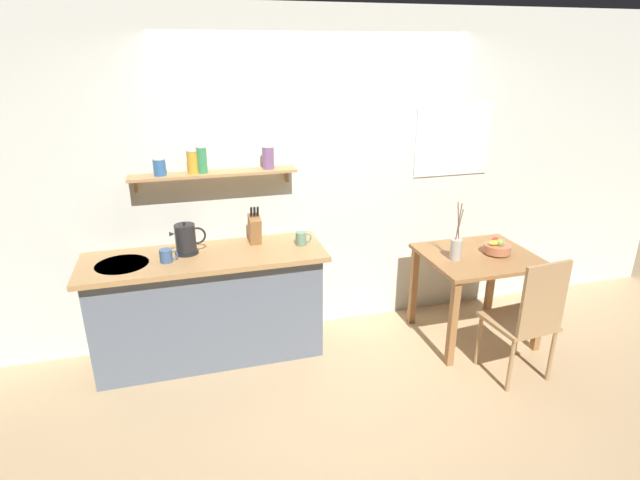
{
  "coord_description": "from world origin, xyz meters",
  "views": [
    {
      "loc": [
        -1.13,
        -3.35,
        2.38
      ],
      "look_at": [
        -0.1,
        0.25,
        0.95
      ],
      "focal_mm": 28.32,
      "sensor_mm": 36.0,
      "label": 1
    }
  ],
  "objects_px": {
    "twig_vase": "(456,248)",
    "dining_table": "(478,268)",
    "fruit_bowl": "(497,247)",
    "knife_block": "(255,229)",
    "electric_kettle": "(186,239)",
    "coffee_mug_spare": "(301,238)",
    "coffee_mug_by_sink": "(166,256)",
    "dining_chair_near": "(529,316)"
  },
  "relations": [
    {
      "from": "dining_table",
      "to": "electric_kettle",
      "type": "relative_size",
      "value": 3.37
    },
    {
      "from": "coffee_mug_spare",
      "to": "fruit_bowl",
      "type": "bearing_deg",
      "value": -10.87
    },
    {
      "from": "fruit_bowl",
      "to": "twig_vase",
      "type": "distance_m",
      "value": 0.4
    },
    {
      "from": "dining_table",
      "to": "coffee_mug_spare",
      "type": "distance_m",
      "value": 1.51
    },
    {
      "from": "coffee_mug_spare",
      "to": "twig_vase",
      "type": "bearing_deg",
      "value": -14.93
    },
    {
      "from": "electric_kettle",
      "to": "coffee_mug_by_sink",
      "type": "distance_m",
      "value": 0.21
    },
    {
      "from": "fruit_bowl",
      "to": "knife_block",
      "type": "relative_size",
      "value": 0.69
    },
    {
      "from": "coffee_mug_spare",
      "to": "electric_kettle",
      "type": "bearing_deg",
      "value": 175.74
    },
    {
      "from": "fruit_bowl",
      "to": "electric_kettle",
      "type": "height_order",
      "value": "electric_kettle"
    },
    {
      "from": "fruit_bowl",
      "to": "coffee_mug_by_sink",
      "type": "xyz_separation_m",
      "value": [
        -2.64,
        0.24,
        0.13
      ]
    },
    {
      "from": "twig_vase",
      "to": "electric_kettle",
      "type": "bearing_deg",
      "value": 169.51
    },
    {
      "from": "knife_block",
      "to": "coffee_mug_by_sink",
      "type": "xyz_separation_m",
      "value": [
        -0.69,
        -0.2,
        -0.08
      ]
    },
    {
      "from": "dining_table",
      "to": "coffee_mug_spare",
      "type": "bearing_deg",
      "value": 168.83
    },
    {
      "from": "twig_vase",
      "to": "dining_table",
      "type": "bearing_deg",
      "value": 7.91
    },
    {
      "from": "dining_table",
      "to": "knife_block",
      "type": "relative_size",
      "value": 2.86
    },
    {
      "from": "electric_kettle",
      "to": "coffee_mug_spare",
      "type": "distance_m",
      "value": 0.89
    },
    {
      "from": "dining_table",
      "to": "fruit_bowl",
      "type": "bearing_deg",
      "value": -7.88
    },
    {
      "from": "dining_chair_near",
      "to": "coffee_mug_spare",
      "type": "relative_size",
      "value": 7.73
    },
    {
      "from": "knife_block",
      "to": "coffee_mug_spare",
      "type": "height_order",
      "value": "knife_block"
    },
    {
      "from": "twig_vase",
      "to": "electric_kettle",
      "type": "xyz_separation_m",
      "value": [
        -2.09,
        0.39,
        0.16
      ]
    },
    {
      "from": "dining_table",
      "to": "knife_block",
      "type": "distance_m",
      "value": 1.89
    },
    {
      "from": "electric_kettle",
      "to": "knife_block",
      "type": "xyz_separation_m",
      "value": [
        0.53,
        0.07,
        0.01
      ]
    },
    {
      "from": "electric_kettle",
      "to": "knife_block",
      "type": "bearing_deg",
      "value": 7.06
    },
    {
      "from": "dining_chair_near",
      "to": "twig_vase",
      "type": "xyz_separation_m",
      "value": [
        -0.27,
        0.62,
        0.32
      ]
    },
    {
      "from": "knife_block",
      "to": "coffee_mug_by_sink",
      "type": "distance_m",
      "value": 0.72
    },
    {
      "from": "knife_block",
      "to": "coffee_mug_by_sink",
      "type": "bearing_deg",
      "value": -164.07
    },
    {
      "from": "dining_table",
      "to": "coffee_mug_by_sink",
      "type": "xyz_separation_m",
      "value": [
        -2.49,
        0.22,
        0.31
      ]
    },
    {
      "from": "dining_chair_near",
      "to": "knife_block",
      "type": "xyz_separation_m",
      "value": [
        -1.83,
        1.08,
        0.49
      ]
    },
    {
      "from": "twig_vase",
      "to": "coffee_mug_by_sink",
      "type": "xyz_separation_m",
      "value": [
        -2.24,
        0.26,
        0.09
      ]
    },
    {
      "from": "fruit_bowl",
      "to": "electric_kettle",
      "type": "distance_m",
      "value": 2.52
    },
    {
      "from": "fruit_bowl",
      "to": "coffee_mug_spare",
      "type": "bearing_deg",
      "value": 169.13
    },
    {
      "from": "coffee_mug_spare",
      "to": "dining_table",
      "type": "bearing_deg",
      "value": -11.17
    },
    {
      "from": "coffee_mug_spare",
      "to": "dining_chair_near",
      "type": "bearing_deg",
      "value": -32.57
    },
    {
      "from": "dining_table",
      "to": "coffee_mug_spare",
      "type": "relative_size",
      "value": 6.97
    },
    {
      "from": "coffee_mug_by_sink",
      "to": "dining_chair_near",
      "type": "bearing_deg",
      "value": -19.29
    },
    {
      "from": "dining_chair_near",
      "to": "coffee_mug_spare",
      "type": "bearing_deg",
      "value": 147.43
    },
    {
      "from": "dining_chair_near",
      "to": "coffee_mug_by_sink",
      "type": "bearing_deg",
      "value": 160.71
    },
    {
      "from": "dining_table",
      "to": "coffee_mug_spare",
      "type": "height_order",
      "value": "coffee_mug_spare"
    },
    {
      "from": "fruit_bowl",
      "to": "twig_vase",
      "type": "relative_size",
      "value": 0.44
    },
    {
      "from": "dining_chair_near",
      "to": "fruit_bowl",
      "type": "xyz_separation_m",
      "value": [
        0.12,
        0.64,
        0.28
      ]
    },
    {
      "from": "dining_table",
      "to": "electric_kettle",
      "type": "distance_m",
      "value": 2.39
    },
    {
      "from": "fruit_bowl",
      "to": "coffee_mug_spare",
      "type": "xyz_separation_m",
      "value": [
        -1.6,
        0.31,
        0.13
      ]
    }
  ]
}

